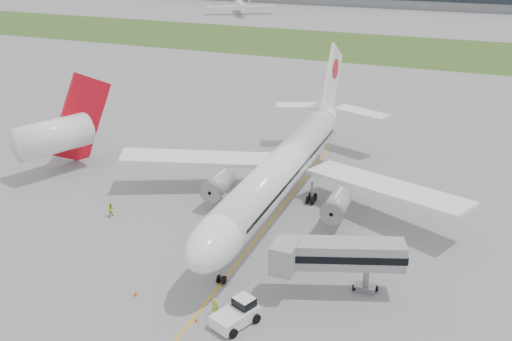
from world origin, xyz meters
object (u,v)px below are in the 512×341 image
at_px(ground_crew_near, 215,307).
at_px(neighbor_aircraft, 57,134).
at_px(pushback_tug, 237,313).
at_px(jet_bridge, 334,255).
at_px(airliner, 285,166).

xyz_separation_m(ground_crew_near, neighbor_aircraft, (-37.27, 23.56, 4.97)).
bearing_deg(pushback_tug, neighbor_aircraft, 172.03).
distance_m(jet_bridge, neighbor_aircraft, 49.45).
bearing_deg(pushback_tug, ground_crew_near, -162.29).
height_order(pushback_tug, neighbor_aircraft, neighbor_aircraft).
xyz_separation_m(jet_bridge, ground_crew_near, (-9.52, -7.59, -3.58)).
bearing_deg(ground_crew_near, pushback_tug, 142.53).
bearing_deg(airliner, ground_crew_near, -86.18).
bearing_deg(ground_crew_near, airliner, -118.43).
bearing_deg(jet_bridge, neighbor_aircraft, 141.71).
xyz_separation_m(airliner, jet_bridge, (11.18, -17.29, -1.17)).
distance_m(pushback_tug, jet_bridge, 11.08).
height_order(airliner, ground_crew_near, airliner).
relative_size(airliner, pushback_tug, 10.62).
height_order(pushback_tug, ground_crew_near, pushback_tug).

